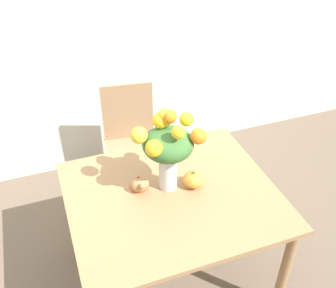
% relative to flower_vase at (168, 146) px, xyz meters
% --- Properties ---
extents(ground_plane, '(12.00, 12.00, 0.00)m').
position_rel_flower_vase_xyz_m(ground_plane, '(0.00, -0.07, -1.05)').
color(ground_plane, brown).
extents(wall_back, '(8.00, 0.06, 2.70)m').
position_rel_flower_vase_xyz_m(wall_back, '(0.00, 1.37, 0.30)').
color(wall_back, silver).
rests_on(wall_back, ground_plane).
extents(dining_table, '(1.19, 1.02, 0.75)m').
position_rel_flower_vase_xyz_m(dining_table, '(0.00, -0.07, -0.39)').
color(dining_table, '#9E754C').
rests_on(dining_table, ground_plane).
extents(flower_vase, '(0.39, 0.28, 0.50)m').
position_rel_flower_vase_xyz_m(flower_vase, '(0.00, 0.00, 0.00)').
color(flower_vase, silver).
rests_on(flower_vase, dining_table).
extents(pumpkin, '(0.12, 0.12, 0.11)m').
position_rel_flower_vase_xyz_m(pumpkin, '(0.14, -0.05, -0.25)').
color(pumpkin, gold).
rests_on(pumpkin, dining_table).
extents(turkey_figurine, '(0.11, 0.15, 0.09)m').
position_rel_flower_vase_xyz_m(turkey_figurine, '(-0.16, 0.04, -0.25)').
color(turkey_figurine, '#A87A4C').
rests_on(turkey_figurine, dining_table).
extents(dining_chair_near_window, '(0.47, 0.47, 0.95)m').
position_rel_flower_vase_xyz_m(dining_chair_near_window, '(-0.00, 0.84, -0.56)').
color(dining_chair_near_window, '#9E7A56').
rests_on(dining_chair_near_window, ground_plane).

